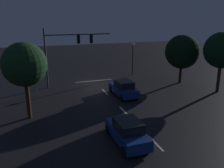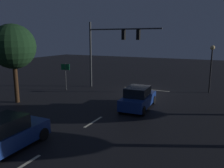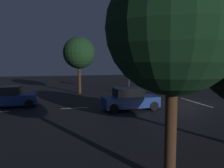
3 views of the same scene
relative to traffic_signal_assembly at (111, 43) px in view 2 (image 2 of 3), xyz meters
The scene contains 11 objects.
ground_plane 6.01m from the traffic_signal_assembly, behind, with size 80.00×80.00×0.00m, color black.
traffic_signal_assembly is the anchor object (origin of this frame).
lane_dash_far 7.06m from the traffic_signal_assembly, 133.81° to the left, with size 2.20×0.16×0.01m, color beige.
lane_dash_mid 11.42m from the traffic_signal_assembly, 110.16° to the left, with size 2.20×0.16×0.01m, color beige.
lane_dash_near 16.83m from the traffic_signal_assembly, 102.79° to the left, with size 2.20×0.16×0.01m, color beige.
stop_bar 6.12m from the traffic_signal_assembly, 161.59° to the right, with size 5.00×0.16×0.01m, color beige.
car_approaching 8.58m from the traffic_signal_assembly, 132.55° to the left, with size 2.10×4.44×1.70m.
car_distant 15.58m from the traffic_signal_assembly, 96.74° to the left, with size 1.97×4.40×1.70m.
street_lamp_left_kerb 10.13m from the traffic_signal_assembly, 165.19° to the right, with size 0.44×0.44×4.66m.
route_sign 5.54m from the traffic_signal_assembly, 35.06° to the left, with size 0.89×0.27×2.76m.
tree_right_near 9.66m from the traffic_signal_assembly, 61.25° to the left, with size 3.64×3.64×6.49m.
Camera 2 is at (-7.46, 22.42, 5.38)m, focal length 37.54 mm.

